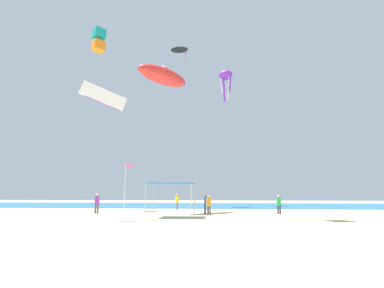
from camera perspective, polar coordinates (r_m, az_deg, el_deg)
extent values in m
cube|color=beige|center=(17.22, 1.15, -15.65)|extent=(110.00, 110.00, 0.10)
cube|color=#1E6B93|center=(44.59, 3.74, -11.75)|extent=(110.00, 20.25, 0.03)
cylinder|color=#B2B2B7|center=(21.69, -9.02, -10.84)|extent=(0.07, 0.07, 2.48)
cylinder|color=#B2B2B7|center=(21.13, -0.20, -11.00)|extent=(0.07, 0.07, 2.48)
cylinder|color=#B2B2B7|center=(24.40, -7.39, -10.72)|extent=(0.07, 0.07, 2.48)
cylinder|color=#B2B2B7|center=(23.90, 0.45, -10.82)|extent=(0.07, 0.07, 2.48)
cube|color=#1972B7|center=(22.72, -4.02, -7.66)|extent=(3.35, 2.86, 0.06)
cylinder|color=#33384C|center=(26.96, 16.32, -12.14)|extent=(0.15, 0.15, 0.75)
cylinder|color=#33384C|center=(26.73, 16.72, -12.15)|extent=(0.15, 0.15, 0.75)
cylinder|color=green|center=(26.82, 16.45, -10.65)|extent=(0.39, 0.39, 0.65)
sphere|color=tan|center=(26.81, 16.40, -9.70)|extent=(0.24, 0.24, 0.24)
cylinder|color=#33384C|center=(26.24, 2.54, -12.52)|extent=(0.16, 0.16, 0.81)
cylinder|color=#33384C|center=(26.39, 3.17, -12.50)|extent=(0.16, 0.16, 0.81)
cylinder|color=blue|center=(26.28, 2.84, -10.87)|extent=(0.42, 0.42, 0.70)
sphere|color=tan|center=(26.28, 2.83, -9.82)|extent=(0.26, 0.26, 0.26)
cylinder|color=slate|center=(24.62, 3.55, -12.79)|extent=(0.15, 0.15, 0.75)
cylinder|color=slate|center=(24.43, 3.01, -12.82)|extent=(0.15, 0.15, 0.75)
cylinder|color=orange|center=(24.49, 3.27, -11.17)|extent=(0.39, 0.39, 0.65)
sphere|color=tan|center=(24.49, 3.26, -10.13)|extent=(0.24, 0.24, 0.24)
cylinder|color=brown|center=(28.01, -18.22, -11.88)|extent=(0.16, 0.16, 0.80)
cylinder|color=brown|center=(27.77, -17.79, -11.93)|extent=(0.16, 0.16, 0.80)
cylinder|color=purple|center=(27.87, -17.93, -10.36)|extent=(0.42, 0.42, 0.70)
sphere|color=tan|center=(27.86, -17.88, -9.37)|extent=(0.26, 0.26, 0.26)
cylinder|color=slate|center=(32.85, -2.87, -11.93)|extent=(0.15, 0.15, 0.78)
cylinder|color=slate|center=(32.55, -2.96, -11.95)|extent=(0.15, 0.15, 0.78)
cylinder|color=yellow|center=(32.68, -2.90, -10.65)|extent=(0.41, 0.41, 0.68)
sphere|color=tan|center=(32.67, -2.90, -9.83)|extent=(0.26, 0.26, 0.26)
cylinder|color=silver|center=(24.17, -12.91, -8.59)|extent=(0.06, 0.06, 4.16)
cube|color=pink|center=(24.17, -12.06, -4.09)|extent=(0.55, 0.02, 0.35)
cone|color=black|center=(45.94, -2.47, 18.03)|extent=(3.34, 3.36, 0.79)
cylinder|color=red|center=(45.09, -1.20, 17.40)|extent=(0.31, 0.61, 1.97)
cube|color=teal|center=(38.26, -17.56, 19.64)|extent=(1.82, 1.82, 1.19)
cube|color=orange|center=(37.55, -17.68, 17.58)|extent=(1.82, 1.82, 1.19)
ellipsoid|color=purple|center=(48.18, 6.56, 13.11)|extent=(2.15, 2.15, 1.53)
cylinder|color=purple|center=(47.61, 7.39, 11.28)|extent=(0.47, 0.24, 2.36)
cylinder|color=white|center=(48.00, 6.97, 10.65)|extent=(0.38, 0.50, 3.07)
cylinder|color=purple|center=(47.85, 6.19, 10.25)|extent=(0.43, 0.56, 3.77)
cylinder|color=white|center=(47.56, 5.80, 11.27)|extent=(0.47, 0.24, 2.36)
cylinder|color=purple|center=(46.92, 6.23, 11.12)|extent=(0.38, 0.50, 3.07)
cylinder|color=white|center=(46.83, 7.04, 10.72)|extent=(0.43, 0.56, 3.77)
ellipsoid|color=red|center=(30.90, -5.62, 12.97)|extent=(5.57, 6.02, 2.21)
cone|color=pink|center=(31.27, -5.59, 14.56)|extent=(1.35, 1.33, 0.87)
cube|color=white|center=(22.89, -16.80, 8.88)|extent=(3.34, 1.35, 2.10)
cube|color=purple|center=(22.75, -16.86, 7.78)|extent=(2.54, 0.99, 1.16)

